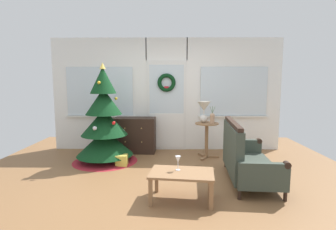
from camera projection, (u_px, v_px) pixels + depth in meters
name	position (u px, v px, depth m)	size (l,w,h in m)	color
ground_plane	(164.00, 182.00, 4.17)	(6.76, 6.76, 0.00)	brown
back_wall_with_door	(167.00, 94.00, 6.07)	(5.20, 0.19, 2.55)	white
christmas_tree	(104.00, 127.00, 5.18)	(1.27, 1.27, 1.93)	#4C331E
dresser_cabinet	(135.00, 135.00, 5.90)	(0.92, 0.47, 0.78)	black
settee_sofa	(244.00, 158.00, 4.18)	(0.81, 1.53, 0.96)	black
side_table	(207.00, 133.00, 5.44)	(0.50, 0.48, 0.73)	#8E6642
table_lamp	(204.00, 109.00, 5.42)	(0.28, 0.28, 0.44)	silver
flower_vase	(212.00, 118.00, 5.34)	(0.11, 0.10, 0.35)	tan
coffee_table	(182.00, 176.00, 3.50)	(0.90, 0.62, 0.39)	#8E6642
wine_glass	(178.00, 160.00, 3.55)	(0.08, 0.08, 0.20)	silver
gift_box	(122.00, 160.00, 4.96)	(0.21, 0.19, 0.21)	#D8C64C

